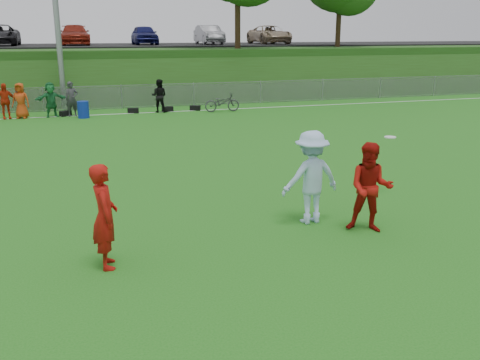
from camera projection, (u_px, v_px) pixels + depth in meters
name	position (u px, v px, depth m)	size (l,w,h in m)	color
ground	(220.00, 240.00, 10.75)	(120.00, 120.00, 0.00)	#1C6916
sideline_far	(126.00, 114.00, 27.29)	(60.00, 0.10, 0.01)	white
fence	(122.00, 97.00, 28.95)	(58.00, 0.06, 1.30)	gray
berm	(106.00, 68.00, 38.83)	(120.00, 18.00, 3.00)	#244914
parking_lot	(103.00, 45.00, 40.26)	(120.00, 12.00, 0.10)	black
car_row	(87.00, 35.00, 38.79)	(32.04, 5.18, 1.44)	white
spectator_row	(65.00, 99.00, 26.22)	(8.41, 0.92, 1.69)	red
gear_bags	(142.00, 110.00, 27.58)	(7.20, 0.55, 0.26)	black
player_red_left	(105.00, 216.00, 9.29)	(0.69, 0.45, 1.88)	#AA110B
player_red_center	(370.00, 188.00, 10.98)	(0.92, 0.71, 1.88)	#A3110B
player_blue	(311.00, 177.00, 11.49)	(1.31, 0.75, 2.03)	#B0CEF4
frisbee	(390.00, 137.00, 13.51)	(0.30, 0.30, 0.03)	silver
recycling_bin	(83.00, 110.00, 25.84)	(0.54, 0.54, 0.81)	#0E289F
bicycle	(222.00, 102.00, 27.85)	(0.64, 1.84, 0.97)	#313134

